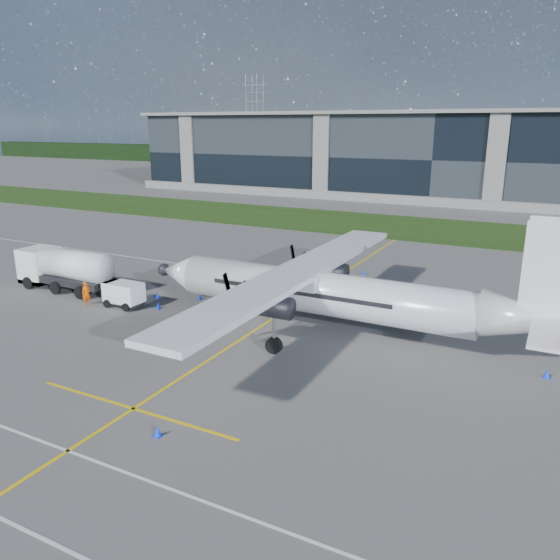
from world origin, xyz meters
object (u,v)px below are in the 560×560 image
object	(u,v)px
fuel_tanker_truck	(60,269)
safety_cone_fwd	(157,295)
pylon_west	(255,119)
safety_cone_tail	(547,373)
baggage_tug	(124,294)
safety_cone_nose_stbd	(199,296)
safety_cone_nose_port	(158,305)
turboprop_aircraft	(336,270)
safety_cone_portwing	(157,431)
ground_crew_person	(86,292)
safety_cone_stbdwing	(364,272)

from	to	relation	value
fuel_tanker_truck	safety_cone_fwd	size ratio (longest dim) A/B	18.39
pylon_west	fuel_tanker_truck	distance (m)	157.43
safety_cone_tail	baggage_tug	bearing A→B (deg)	-177.36
safety_cone_nose_stbd	safety_cone_nose_port	size ratio (longest dim) A/B	1.00
fuel_tanker_truck	safety_cone_nose_port	size ratio (longest dim) A/B	18.39
baggage_tug	safety_cone_nose_stbd	bearing A→B (deg)	44.54
turboprop_aircraft	safety_cone_portwing	world-z (taller)	turboprop_aircraft
pylon_west	safety_cone_nose_port	bearing A→B (deg)	-62.63
turboprop_aircraft	ground_crew_person	world-z (taller)	turboprop_aircraft
pylon_west	safety_cone_tail	xyz separation A→B (m)	(100.61, -143.06, -14.75)
fuel_tanker_truck	pylon_west	bearing A→B (deg)	114.01
pylon_west	ground_crew_person	world-z (taller)	pylon_west
ground_crew_person	safety_cone_fwd	world-z (taller)	ground_crew_person
fuel_tanker_truck	safety_cone_nose_stbd	bearing A→B (deg)	13.57
safety_cone_nose_stbd	safety_cone_tail	world-z (taller)	same
ground_crew_person	safety_cone_portwing	distance (m)	20.46
safety_cone_nose_port	fuel_tanker_truck	bearing A→B (deg)	178.03
turboprop_aircraft	fuel_tanker_truck	xyz separation A→B (m)	(-24.15, -0.80, -2.64)
safety_cone_tail	safety_cone_stbdwing	bearing A→B (deg)	135.34
turboprop_aircraft	safety_cone_stbdwing	bearing A→B (deg)	101.89
safety_cone_fwd	safety_cone_portwing	size ratio (longest dim) A/B	1.00
ground_crew_person	safety_cone_nose_stbd	bearing A→B (deg)	-26.34
pylon_west	ground_crew_person	size ratio (longest dim) A/B	14.48
ground_crew_person	fuel_tanker_truck	bearing A→B (deg)	94.11
safety_cone_tail	safety_cone_nose_port	size ratio (longest dim) A/B	1.00
ground_crew_person	safety_cone_tail	world-z (taller)	ground_crew_person
turboprop_aircraft	safety_cone_portwing	size ratio (longest dim) A/B	58.19
safety_cone_tail	safety_cone_portwing	xyz separation A→B (m)	(-15.00, -14.29, 0.00)
ground_crew_person	safety_cone_tail	distance (m)	31.73
turboprop_aircraft	safety_cone_nose_stbd	bearing A→B (deg)	170.31
ground_crew_person	safety_cone_stbdwing	xyz separation A→B (m)	(15.83, 18.02, -0.79)
pylon_west	safety_cone_portwing	xyz separation A→B (m)	(85.61, -157.36, -14.75)
safety_cone_fwd	safety_cone_nose_port	world-z (taller)	same
baggage_tug	safety_cone_tail	distance (m)	28.93
pylon_west	turboprop_aircraft	world-z (taller)	pylon_west
safety_cone_fwd	safety_cone_portwing	world-z (taller)	same
fuel_tanker_truck	ground_crew_person	distance (m)	5.64
turboprop_aircraft	safety_cone_nose_port	distance (m)	14.27
baggage_tug	safety_cone_nose_stbd	size ratio (longest dim) A/B	6.14
fuel_tanker_truck	safety_cone_stbdwing	size ratio (longest dim) A/B	18.39
turboprop_aircraft	safety_cone_stbdwing	size ratio (longest dim) A/B	58.19
turboprop_aircraft	fuel_tanker_truck	bearing A→B (deg)	-178.11
safety_cone_fwd	safety_cone_nose_port	distance (m)	2.62
turboprop_aircraft	baggage_tug	bearing A→B (deg)	-173.35
turboprop_aircraft	fuel_tanker_truck	distance (m)	24.31
ground_crew_person	safety_cone_stbdwing	world-z (taller)	ground_crew_person
safety_cone_portwing	safety_cone_stbdwing	bearing A→B (deg)	91.54
fuel_tanker_truck	safety_cone_portwing	distance (m)	25.97
pylon_west	safety_cone_fwd	world-z (taller)	pylon_west
safety_cone_stbdwing	safety_cone_nose_port	distance (m)	19.28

